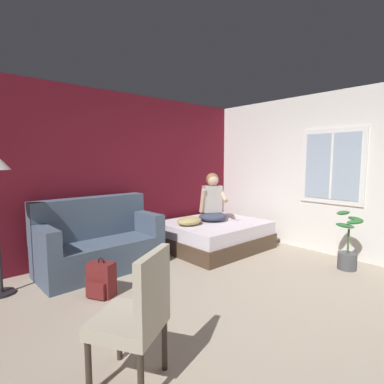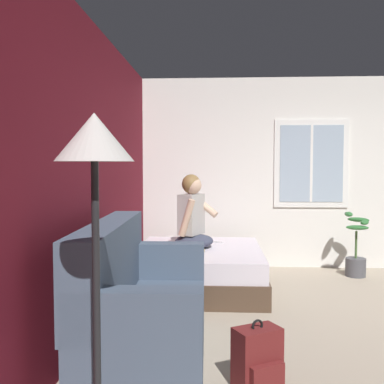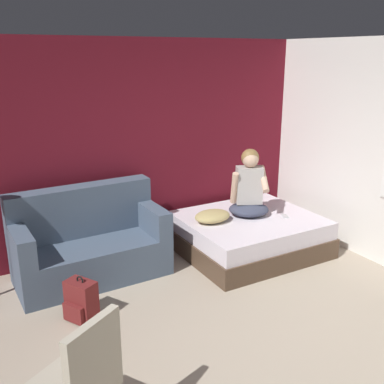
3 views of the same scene
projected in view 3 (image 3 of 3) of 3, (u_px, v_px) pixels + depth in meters
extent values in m
plane|color=tan|center=(256.00, 370.00, 3.71)|extent=(40.00, 40.00, 0.00)
cube|color=maroon|center=(123.00, 148.00, 5.71)|extent=(10.06, 0.16, 2.70)
cube|color=#4C3828|center=(249.00, 242.00, 5.91)|extent=(1.73, 1.50, 0.26)
cube|color=silver|center=(249.00, 225.00, 5.84)|extent=(1.68, 1.45, 0.22)
cube|color=#47566B|center=(93.00, 260.00, 5.19)|extent=(1.72, 0.84, 0.44)
cube|color=#47566B|center=(81.00, 210.00, 5.28)|extent=(1.71, 0.28, 0.60)
cube|color=#47566B|center=(20.00, 244.00, 4.70)|extent=(0.20, 0.80, 0.32)
cube|color=#47566B|center=(151.00, 218.00, 5.44)|extent=(0.20, 0.80, 0.32)
cube|color=#B2A893|center=(94.00, 357.00, 2.74)|extent=(0.42, 0.29, 0.48)
ellipsoid|color=#383D51|center=(249.00, 209.00, 5.85)|extent=(0.66, 0.62, 0.16)
cube|color=#B2ADA8|center=(249.00, 185.00, 5.80)|extent=(0.38, 0.32, 0.48)
cylinder|color=#DBB293|center=(234.00, 188.00, 5.74)|extent=(0.16, 0.23, 0.44)
cylinder|color=#DBB293|center=(264.00, 179.00, 5.70)|extent=(0.23, 0.37, 0.29)
sphere|color=#DBB293|center=(250.00, 159.00, 5.67)|extent=(0.21, 0.21, 0.21)
ellipsoid|color=olive|center=(250.00, 158.00, 5.69)|extent=(0.30, 0.30, 0.23)
cube|color=maroon|center=(82.00, 300.00, 4.39)|extent=(0.30, 0.35, 0.40)
cube|color=maroon|center=(74.00, 314.00, 4.32)|extent=(0.16, 0.23, 0.18)
torus|color=black|center=(80.00, 280.00, 4.33)|extent=(0.06, 0.08, 0.09)
ellipsoid|color=tan|center=(212.00, 216.00, 5.64)|extent=(0.51, 0.40, 0.14)
cube|color=#B7B7BC|center=(285.00, 216.00, 5.83)|extent=(0.12, 0.16, 0.01)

